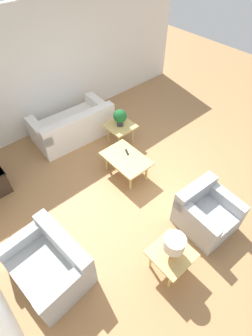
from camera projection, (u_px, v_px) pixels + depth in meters
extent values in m
plane|color=#A87A4C|center=(149.00, 186.00, 5.16)|extent=(14.00, 14.00, 0.00)
cube|color=white|center=(55.00, 66.00, 5.75)|extent=(0.12, 7.20, 2.70)
cube|color=white|center=(73.00, 128.00, 6.09)|extent=(1.04, 1.80, 0.41)
cube|color=white|center=(79.00, 123.00, 5.62)|extent=(0.29, 1.76, 0.34)
cube|color=white|center=(99.00, 105.00, 6.20)|extent=(0.96, 0.25, 0.22)
cube|color=white|center=(39.00, 131.00, 5.54)|extent=(0.96, 0.25, 0.22)
cube|color=#A8ADB2|center=(206.00, 217.00, 4.42)|extent=(0.91, 0.87, 0.43)
cube|color=#A8ADB2|center=(196.00, 192.00, 4.33)|extent=(0.25, 0.83, 0.32)
cube|color=#A8ADB2|center=(197.00, 217.00, 4.05)|extent=(0.87, 0.21, 0.21)
cube|color=#A8ADB2|center=(224.00, 197.00, 4.33)|extent=(0.87, 0.21, 0.21)
cube|color=#A8ADB2|center=(49.00, 269.00, 3.81)|extent=(1.21, 0.95, 0.43)
cube|color=#A8ADB2|center=(63.00, 242.00, 3.71)|extent=(1.16, 0.29, 0.32)
cube|color=#A8ADB2|center=(25.00, 237.00, 3.82)|extent=(0.23, 0.87, 0.21)
cube|color=#A8ADB2|center=(66.00, 286.00, 3.35)|extent=(0.23, 0.87, 0.21)
cube|color=tan|center=(126.00, 159.00, 5.09)|extent=(0.94, 0.63, 0.04)
cylinder|color=tan|center=(146.00, 171.00, 5.16)|extent=(0.05, 0.05, 0.40)
cylinder|color=tan|center=(122.00, 152.00, 5.54)|extent=(0.05, 0.05, 0.40)
cylinder|color=tan|center=(130.00, 182.00, 4.97)|extent=(0.05, 0.05, 0.40)
cylinder|color=tan|center=(106.00, 162.00, 5.34)|extent=(0.05, 0.05, 0.40)
cube|color=tan|center=(120.00, 126.00, 5.72)|extent=(0.57, 0.57, 0.04)
cylinder|color=tan|center=(133.00, 135.00, 5.88)|extent=(0.04, 0.04, 0.45)
cylinder|color=tan|center=(121.00, 127.00, 6.08)|extent=(0.04, 0.04, 0.45)
cylinder|color=tan|center=(119.00, 143.00, 5.71)|extent=(0.04, 0.04, 0.45)
cylinder|color=tan|center=(108.00, 134.00, 5.91)|extent=(0.04, 0.04, 0.45)
cube|color=tan|center=(171.00, 254.00, 3.71)|extent=(0.57, 0.57, 0.04)
cylinder|color=tan|center=(188.00, 262.00, 3.87)|extent=(0.04, 0.04, 0.45)
cylinder|color=tan|center=(168.00, 244.00, 4.07)|extent=(0.04, 0.04, 0.45)
cylinder|color=tan|center=(170.00, 280.00, 3.70)|extent=(0.04, 0.04, 0.45)
cylinder|color=tan|center=(151.00, 260.00, 3.90)|extent=(0.04, 0.04, 0.45)
cylinder|color=#333338|center=(120.00, 123.00, 5.66)|extent=(0.14, 0.14, 0.12)
sphere|color=#195B28|center=(120.00, 116.00, 5.53)|extent=(0.29, 0.29, 0.29)
cylinder|color=red|center=(172.00, 250.00, 3.62)|extent=(0.11, 0.11, 0.19)
cylinder|color=beige|center=(174.00, 243.00, 3.48)|extent=(0.30, 0.30, 0.21)
cube|color=black|center=(127.00, 152.00, 5.17)|extent=(0.16, 0.10, 0.02)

